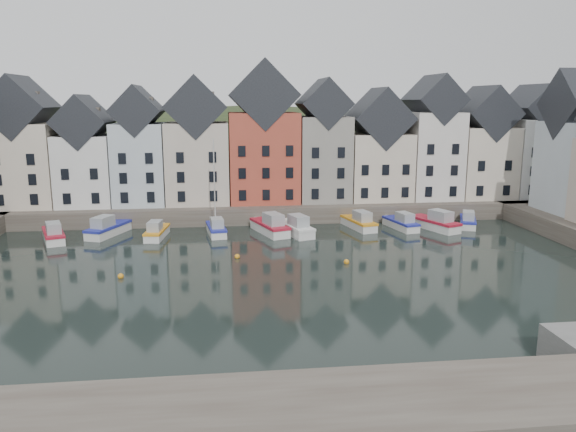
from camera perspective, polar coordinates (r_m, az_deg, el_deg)
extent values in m
plane|color=black|center=(46.62, 0.05, -6.82)|extent=(260.00, 260.00, 0.00)
cube|color=#493F38|center=(75.36, -2.64, 1.11)|extent=(90.00, 16.00, 2.00)
ellipsoid|color=#222E17|center=(105.28, -3.56, -6.51)|extent=(153.60, 70.40, 64.00)
sphere|color=black|center=(95.44, -12.06, 7.75)|extent=(5.77, 5.77, 5.77)
sphere|color=black|center=(109.09, 9.40, 8.00)|extent=(5.27, 5.27, 5.27)
sphere|color=black|center=(105.09, 14.06, 7.55)|extent=(5.07, 5.07, 5.07)
sphere|color=black|center=(101.24, 4.44, 7.68)|extent=(5.01, 5.01, 5.01)
sphere|color=black|center=(105.95, -24.68, 6.16)|extent=(3.94, 3.94, 3.94)
sphere|color=black|center=(109.63, 11.22, 7.92)|extent=(5.21, 5.21, 5.21)
sphere|color=black|center=(103.01, -2.72, 8.05)|extent=(5.45, 5.45, 5.45)
sphere|color=black|center=(102.04, 18.38, 6.81)|extent=(4.49, 4.49, 4.49)
cube|color=beige|center=(76.19, -25.09, 4.73)|extent=(7.67, 8.00, 10.07)
cube|color=black|center=(75.80, -25.54, 9.93)|extent=(7.67, 8.16, 7.67)
cube|color=white|center=(74.31, -19.71, 4.43)|extent=(6.56, 8.00, 8.61)
cube|color=black|center=(73.87, -20.02, 8.99)|extent=(6.56, 8.16, 6.56)
cube|color=silver|center=(73.04, -14.73, 5.17)|extent=(6.20, 8.00, 10.02)
cube|color=black|center=(72.64, -15.00, 10.30)|extent=(6.20, 8.16, 6.20)
cube|color=beige|center=(72.39, -9.14, 5.37)|extent=(7.70, 8.00, 10.08)
cube|color=black|center=(71.98, -9.32, 10.87)|extent=(7.70, 8.16, 7.70)
cube|color=#B34533|center=(72.46, -2.51, 5.99)|extent=(8.69, 8.00, 11.28)
cube|color=black|center=(72.11, -2.57, 12.17)|extent=(8.69, 8.16, 8.69)
cube|color=gray|center=(73.45, 3.53, 5.86)|extent=(6.43, 8.00, 10.78)
cube|color=black|center=(73.07, 3.59, 11.32)|extent=(6.43, 8.16, 6.43)
cube|color=beige|center=(75.20, 9.02, 5.02)|extent=(7.88, 8.00, 8.56)
cube|color=black|center=(74.75, 9.17, 9.77)|extent=(7.88, 8.16, 7.88)
cube|color=silver|center=(77.36, 14.32, 6.00)|extent=(6.50, 8.00, 11.27)
cube|color=black|center=(77.03, 14.60, 11.37)|extent=(6.50, 8.16, 6.50)
cube|color=beige|center=(80.23, 18.99, 5.22)|extent=(7.23, 8.00, 9.32)
cube|color=black|center=(79.83, 19.30, 9.82)|extent=(7.23, 8.16, 7.23)
cube|color=white|center=(83.37, 23.28, 5.47)|extent=(6.18, 8.00, 10.32)
cube|color=black|center=(83.03, 23.66, 10.06)|extent=(6.18, 8.16, 6.18)
sphere|color=orange|center=(53.95, -5.19, -4.13)|extent=(0.50, 0.50, 0.50)
sphere|color=orange|center=(52.27, 5.97, -4.66)|extent=(0.50, 0.50, 0.50)
sphere|color=orange|center=(49.92, -16.64, -5.89)|extent=(0.50, 0.50, 0.50)
cube|color=silver|center=(65.28, -22.71, -2.03)|extent=(3.78, 6.31, 1.11)
cube|color=#AB182C|center=(65.15, -22.75, -1.51)|extent=(3.91, 6.46, 0.25)
cube|color=#94989C|center=(64.14, -22.73, -1.15)|extent=(2.16, 2.76, 1.21)
cube|color=silver|center=(65.88, -17.76, -1.53)|extent=(4.22, 6.76, 1.19)
cube|color=#22289C|center=(65.74, -17.80, -0.98)|extent=(4.36, 6.93, 0.27)
cube|color=#94989C|center=(64.81, -18.29, -0.60)|extent=(2.37, 2.98, 1.30)
cube|color=silver|center=(63.37, -13.16, -1.84)|extent=(2.30, 5.74, 1.02)
cube|color=orange|center=(63.24, -13.18, -1.35)|extent=(2.41, 5.86, 0.23)
cube|color=#94989C|center=(62.32, -13.37, -1.02)|extent=(1.55, 2.37, 1.12)
cube|color=silver|center=(63.68, -7.30, -1.56)|extent=(2.37, 5.77, 1.03)
cube|color=#22289C|center=(63.56, -7.32, -1.07)|extent=(2.48, 5.89, 0.23)
cube|color=#94989C|center=(62.62, -7.24, -0.73)|extent=(1.58, 2.39, 1.12)
cylinder|color=silver|center=(63.25, -7.49, 3.21)|extent=(0.13, 0.13, 10.27)
cube|color=silver|center=(63.74, -1.87, -1.39)|extent=(4.11, 7.15, 1.26)
cube|color=#AB182C|center=(63.59, -1.87, -0.79)|extent=(4.26, 7.32, 0.29)
cube|color=#94989C|center=(62.52, -1.50, -0.36)|extent=(2.38, 3.11, 1.37)
cube|color=silver|center=(63.25, 0.67, -1.50)|extent=(3.86, 6.84, 1.20)
cube|color=silver|center=(63.10, 0.67, -0.92)|extent=(4.00, 7.00, 0.27)
cube|color=#94989C|center=(62.09, 1.05, -0.51)|extent=(2.25, 2.96, 1.31)
cube|color=silver|center=(66.65, 7.16, -0.93)|extent=(3.14, 6.41, 1.13)
cube|color=orange|center=(66.52, 7.18, -0.41)|extent=(3.27, 6.56, 0.26)
cube|color=#94989C|center=(65.58, 7.55, -0.05)|extent=(1.94, 2.72, 1.23)
cube|color=silver|center=(67.28, 11.36, -0.97)|extent=(2.91, 5.99, 1.06)
cube|color=#22289C|center=(67.16, 11.38, -0.49)|extent=(3.03, 6.13, 0.24)
cube|color=#94989C|center=(66.32, 11.77, -0.15)|extent=(1.80, 2.54, 1.15)
cube|color=silver|center=(67.83, 14.61, -0.97)|extent=(4.40, 6.94, 1.23)
cube|color=#AB182C|center=(67.69, 14.64, -0.42)|extent=(4.56, 7.11, 0.28)
cube|color=#94989C|center=(66.85, 15.26, -0.02)|extent=(2.46, 3.07, 1.34)
cube|color=silver|center=(70.59, 17.78, -0.73)|extent=(3.60, 5.69, 1.00)
cube|color=#22289C|center=(70.48, 17.81, -0.29)|extent=(3.72, 5.82, 0.23)
cube|color=#94989C|center=(69.57, 17.86, 0.01)|extent=(2.01, 2.51, 1.09)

